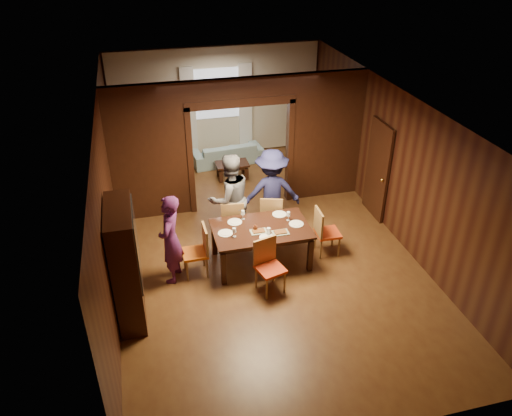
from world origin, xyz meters
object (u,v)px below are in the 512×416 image
object	(u,v)px
sofa	(227,153)
dining_table	(261,245)
chair_right	(328,231)
person_purple	(171,239)
person_navy	(271,192)
coffee_table	(232,170)
person_grey	(230,199)
chair_near	(270,267)
hutch	(126,264)
chair_left	(195,252)
chair_far_l	(232,220)
chair_far_r	(271,215)

from	to	relation	value
sofa	dining_table	world-z (taller)	dining_table
dining_table	chair_right	bearing A→B (deg)	-0.81
person_purple	chair_right	size ratio (longest dim) A/B	1.73
person_navy	sofa	distance (m)	3.54
person_navy	coffee_table	distance (m)	2.67
person_navy	dining_table	xyz separation A→B (m)	(-0.48, -1.01, -0.53)
person_grey	coffee_table	world-z (taller)	person_grey
chair_near	hutch	distance (m)	2.41
chair_left	chair_far_l	world-z (taller)	same
sofa	chair_far_r	world-z (taller)	chair_far_r
chair_left	hutch	xyz separation A→B (m)	(-1.16, -0.81, 0.52)
hutch	chair_right	bearing A→B (deg)	12.79
chair_near	chair_left	bearing A→B (deg)	130.89
dining_table	person_grey	bearing A→B (deg)	113.30
person_grey	dining_table	xyz separation A→B (m)	(0.39, -0.92, -0.55)
chair_far_r	hutch	bearing A→B (deg)	48.35
chair_right	chair_near	world-z (taller)	same
chair_left	chair_far_r	distance (m)	1.89
sofa	chair_right	xyz separation A→B (m)	(1.07, -4.51, 0.22)
coffee_table	chair_far_l	bearing A→B (deg)	-101.64
chair_near	person_grey	bearing A→B (deg)	85.26
person_grey	sofa	size ratio (longest dim) A/B	1.00
person_grey	dining_table	size ratio (longest dim) A/B	1.05
sofa	chair_right	distance (m)	4.64
chair_far_r	chair_right	bearing A→B (deg)	154.01
chair_right	hutch	bearing A→B (deg)	104.66
chair_far_l	chair_far_r	distance (m)	0.80
dining_table	chair_far_l	bearing A→B (deg)	114.37
person_purple	hutch	bearing A→B (deg)	-24.31
person_navy	chair_far_r	size ratio (longest dim) A/B	1.87
chair_far_r	hutch	xyz separation A→B (m)	(-2.83, -1.68, 0.52)
chair_near	chair_far_l	bearing A→B (deg)	85.18
person_grey	chair_near	distance (m)	1.84
sofa	chair_far_r	xyz separation A→B (m)	(0.18, -3.67, 0.22)
person_purple	coffee_table	bearing A→B (deg)	173.61
coffee_table	chair_left	world-z (taller)	chair_left
chair_left	hutch	bearing A→B (deg)	-55.87
sofa	hutch	world-z (taller)	hutch
coffee_table	person_grey	bearing A→B (deg)	-102.44
person_grey	chair_left	xyz separation A→B (m)	(-0.85, -0.97, -0.44)
person_grey	hutch	size ratio (longest dim) A/B	0.93
person_navy	hutch	world-z (taller)	hutch
chair_right	hutch	xyz separation A→B (m)	(-3.71, -0.84, 0.52)
person_purple	chair_far_r	world-z (taller)	person_purple
person_purple	person_grey	xyz separation A→B (m)	(1.25, 1.01, 0.09)
dining_table	chair_far_l	xyz separation A→B (m)	(-0.37, 0.83, 0.10)
coffee_table	chair_left	distance (m)	3.91
chair_right	chair_near	bearing A→B (deg)	122.88
chair_far_r	hutch	size ratio (longest dim) A/B	0.48
dining_table	chair_left	size ratio (longest dim) A/B	1.82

